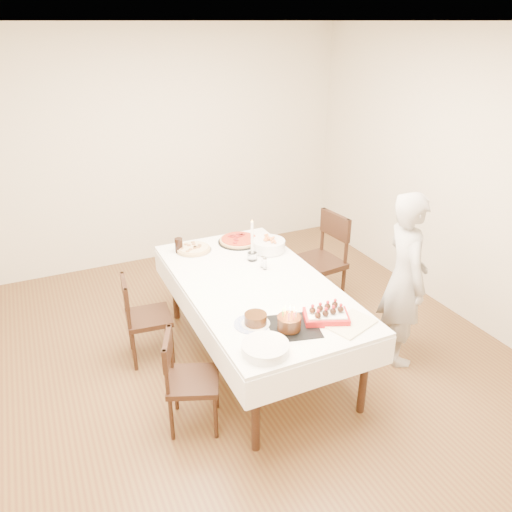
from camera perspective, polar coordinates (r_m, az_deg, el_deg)
name	(u,v)px	position (r m, az deg, el deg)	size (l,w,h in m)	color
floor	(251,364)	(4.43, -0.61, -12.28)	(5.00, 5.00, 0.00)	#57331D
wall_back	(161,149)	(6.03, -10.75, 11.93)	(4.50, 0.04, 2.70)	beige
wall_right	(471,182)	(5.07, 23.40, 7.76)	(0.04, 5.00, 2.70)	beige
ceiling	(249,21)	(3.51, -0.83, 25.28)	(5.00, 5.00, 0.00)	white
dining_table	(256,322)	(4.29, 0.00, -7.51)	(1.14, 2.14, 0.75)	white
chair_right_savory	(317,263)	(5.05, 6.93, -0.80)	(0.51, 0.51, 0.99)	black
chair_left_savory	(149,317)	(4.40, -12.18, -6.88)	(0.41, 0.41, 0.79)	black
chair_left_dessert	(193,381)	(3.68, -7.16, -14.00)	(0.39, 0.39, 0.77)	black
person	(405,279)	(4.32, 16.61, -2.59)	(0.55, 0.36, 1.52)	#ACA8A2
pizza_white	(193,249)	(4.69, -7.16, 0.80)	(0.34, 0.34, 0.04)	beige
pizza_pepperoni	(239,240)	(4.84, -1.95, 1.81)	(0.41, 0.41, 0.04)	red
red_placemat	(263,245)	(4.79, 0.77, 1.28)	(0.27, 0.27, 0.01)	#B21E1E
pasta_bowl	(269,245)	(4.65, 1.44, 1.24)	(0.31, 0.31, 0.10)	white
taper_candle	(252,240)	(4.40, -0.44, 1.84)	(0.09, 0.09, 0.39)	white
shaker_pair	(265,264)	(4.30, 1.02, -0.92)	(0.09, 0.09, 0.10)	white
cola_glass	(179,245)	(4.67, -8.81, 1.23)	(0.07, 0.07, 0.14)	black
layer_cake	(256,319)	(3.55, -0.05, -7.25)	(0.20, 0.20, 0.09)	#341D0D
cake_board	(293,327)	(3.55, 4.30, -8.09)	(0.34, 0.34, 0.01)	black
birthday_cake	(289,319)	(3.47, 3.82, -7.15)	(0.17, 0.17, 0.16)	#381D0F
strawberry_box	(326,316)	(3.63, 8.02, -6.75)	(0.32, 0.21, 0.08)	#AF1415
box_lid	(351,325)	(3.63, 10.83, -7.73)	(0.34, 0.23, 0.03)	beige
plate_stack	(265,348)	(3.28, 1.07, -10.45)	(0.31, 0.31, 0.06)	white
china_plate	(252,324)	(3.57, -0.49, -7.76)	(0.25, 0.25, 0.01)	white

